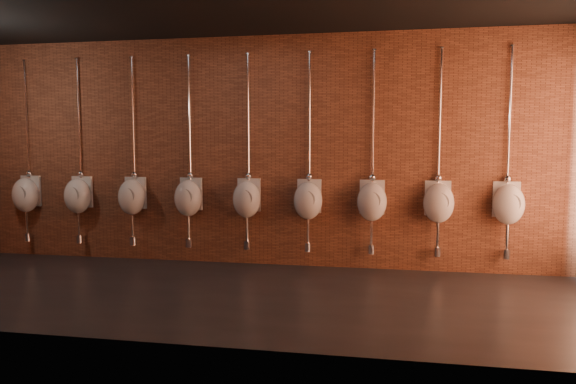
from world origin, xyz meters
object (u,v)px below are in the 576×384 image
Objects in this scene: urinal_3 at (188,197)px; urinal_4 at (247,198)px; urinal_1 at (78,195)px; urinal_5 at (308,199)px; urinal_8 at (508,203)px; urinal_7 at (439,202)px; urinal_2 at (132,196)px; urinal_6 at (372,201)px; urinal_0 at (26,194)px.

urinal_3 is 1.00× the size of urinal_4.
urinal_1 and urinal_4 have the same top height.
urinal_8 is at bearing 0.00° from urinal_5.
urinal_5 is at bearing 0.00° from urinal_1.
urinal_8 is at bearing 0.00° from urinal_3.
urinal_3 is (1.72, 0.00, 0.00)m from urinal_1.
urinal_4 is 2.58m from urinal_7.
urinal_7 is at bearing 0.00° from urinal_3.
urinal_2 is 1.00× the size of urinal_8.
urinal_5 is at bearing 180.00° from urinal_7.
urinal_6 is 1.00× the size of urinal_7.
urinal_2 is 4.30m from urinal_7.
urinal_2 is at bearing 0.00° from urinal_0.
urinal_2 is 1.00× the size of urinal_6.
urinal_4 is at bearing 0.00° from urinal_3.
urinal_2 is (0.86, 0.00, 0.00)m from urinal_1.
urinal_8 is at bearing 0.00° from urinal_0.
urinal_7 is (1.72, 0.00, 0.00)m from urinal_5.
urinal_3 and urinal_4 have the same top height.
urinal_2 and urinal_3 have the same top height.
urinal_2 and urinal_6 have the same top height.
urinal_4 and urinal_7 have the same top height.
urinal_3 is at bearing 180.00° from urinal_8.
urinal_1 is 1.72m from urinal_3.
urinal_1 is 1.00× the size of urinal_6.
urinal_0 and urinal_5 have the same top height.
urinal_8 is (1.72, 0.00, 0.00)m from urinal_6.
urinal_0 is 1.72m from urinal_2.
urinal_5 and urinal_6 have the same top height.
urinal_0 is at bearing 180.00° from urinal_6.
urinal_4 is 1.72m from urinal_6.
urinal_7 is (5.17, 0.00, 0.00)m from urinal_1.
urinal_6 is (5.17, 0.00, 0.00)m from urinal_0.
urinal_3 and urinal_7 have the same top height.
urinal_7 is at bearing 0.00° from urinal_5.
urinal_0 is at bearing 180.00° from urinal_1.
urinal_4 is at bearing 0.00° from urinal_1.
urinal_3 is 1.00× the size of urinal_7.
urinal_8 is (3.44, 0.00, 0.00)m from urinal_4.
urinal_5 is (1.72, 0.00, 0.00)m from urinal_3.
urinal_5 is 0.86m from urinal_6.
urinal_2 is at bearing 180.00° from urinal_3.
urinal_0 is 1.00× the size of urinal_2.
urinal_4 is at bearing 0.00° from urinal_2.
urinal_3 is 3.44m from urinal_7.
urinal_2 is at bearing 180.00° from urinal_5.
urinal_8 is at bearing 0.00° from urinal_7.
urinal_4 is 1.00× the size of urinal_8.
urinal_4 and urinal_6 have the same top height.
urinal_5 is (2.58, 0.00, 0.00)m from urinal_2.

